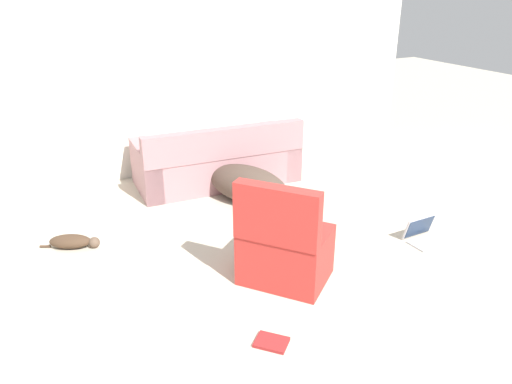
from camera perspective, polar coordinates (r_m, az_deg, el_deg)
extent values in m
plane|color=#BCB29E|center=(3.56, 11.90, -17.99)|extent=(20.00, 20.00, 0.00)
cube|color=silver|center=(6.29, -10.46, 12.91)|extent=(7.25, 0.06, 2.43)
cube|color=#A3757A|center=(6.10, -4.52, 3.10)|extent=(1.96, 0.95, 0.43)
cube|color=#A3757A|center=(5.66, -3.44, 5.62)|extent=(1.92, 0.26, 0.35)
cube|color=#A3757A|center=(6.39, 2.73, 4.76)|extent=(0.25, 0.84, 0.57)
cube|color=#A3757A|center=(5.87, -12.45, 2.50)|extent=(0.25, 0.84, 0.57)
ellipsoid|color=#4C3D33|center=(5.53, -0.97, 0.88)|extent=(0.88, 1.11, 0.41)
sphere|color=black|center=(5.27, 4.03, -1.30)|extent=(0.34, 0.34, 0.25)
cylinder|color=#4C3D33|center=(5.97, -5.80, 0.66)|extent=(0.16, 0.25, 0.06)
ellipsoid|color=#473323|center=(4.96, -20.46, -5.31)|extent=(0.42, 0.33, 0.13)
sphere|color=brown|center=(4.89, -18.00, -5.50)|extent=(0.14, 0.14, 0.10)
cylinder|color=#473323|center=(5.07, -22.95, -5.75)|extent=(0.10, 0.06, 0.02)
cube|color=#B7B7BC|center=(5.01, 19.05, -5.50)|extent=(0.35, 0.22, 0.02)
cube|color=#B7B7BC|center=(5.04, 18.11, -3.77)|extent=(0.34, 0.08, 0.21)
cube|color=#23334C|center=(5.03, 18.19, -3.81)|extent=(0.32, 0.07, 0.19)
cube|color=maroon|center=(3.58, 1.78, -16.79)|extent=(0.27, 0.28, 0.02)
cube|color=#B72D28|center=(4.14, 3.43, -7.13)|extent=(0.84, 0.87, 0.45)
cube|color=#B72D28|center=(3.74, 2.39, -2.69)|extent=(0.52, 0.61, 0.46)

